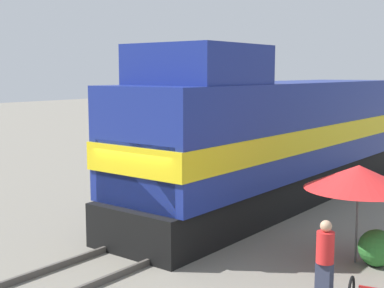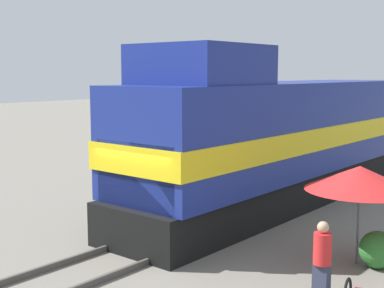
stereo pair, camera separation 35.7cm
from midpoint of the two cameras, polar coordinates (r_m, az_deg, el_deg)
The scene contains 7 objects.
ground_plane at distance 13.84m, azimuth -2.53°, elevation -10.72°, with size 120.00×120.00×0.00m, color slate.
rail_near at distance 14.29m, azimuth -4.70°, elevation -9.83°, with size 0.08×41.33×0.15m, color #4C4742.
rail_far at distance 13.37m, azimuth -0.21°, elevation -11.05°, with size 0.08×41.33×0.15m, color #4C4742.
locomotive at distance 17.67m, azimuth 9.34°, elevation 0.45°, with size 3.08×14.13×5.09m.
vendor_umbrella at distance 12.64m, azimuth 18.24°, elevation -3.48°, with size 2.46×2.46×2.28m.
shrub_cluster at distance 12.94m, azimuth 19.98°, elevation -10.56°, with size 0.84×0.84×0.84m, color #2D722D.
person_bystander at distance 10.64m, azimuth 14.66°, elevation -11.83°, with size 0.34×0.34×1.60m.
Camera 2 is at (8.98, -9.60, 4.36)m, focal length 50.00 mm.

